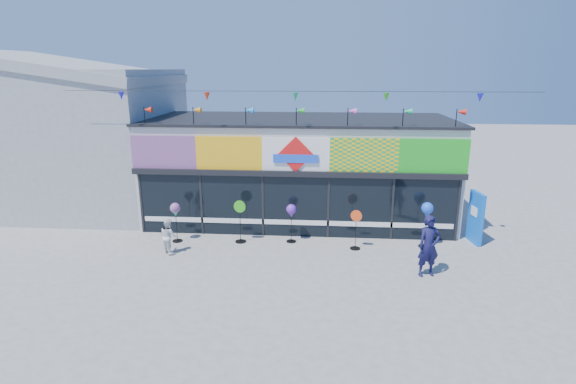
# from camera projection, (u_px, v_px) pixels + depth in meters

# --- Properties ---
(ground) EXTENTS (80.00, 80.00, 0.00)m
(ground) POSITION_uv_depth(u_px,v_px,m) (288.00, 277.00, 13.45)
(ground) COLOR slate
(ground) RESTS_ON ground
(kite_shop) EXTENTS (16.00, 5.70, 5.31)m
(kite_shop) POSITION_uv_depth(u_px,v_px,m) (299.00, 168.00, 18.62)
(kite_shop) COLOR silver
(kite_shop) RESTS_ON ground
(neighbour_building) EXTENTS (8.18, 7.20, 6.87)m
(neighbour_building) POSITION_uv_depth(u_px,v_px,m) (78.00, 134.00, 20.08)
(neighbour_building) COLOR #9FA1A4
(neighbour_building) RESTS_ON ground
(blue_sign) EXTENTS (0.28, 0.94, 1.86)m
(blue_sign) POSITION_uv_depth(u_px,v_px,m) (476.00, 218.00, 15.89)
(blue_sign) COLOR blue
(blue_sign) RESTS_ON ground
(spinner_0) EXTENTS (0.37, 0.37, 1.45)m
(spinner_0) POSITION_uv_depth(u_px,v_px,m) (175.00, 211.00, 15.92)
(spinner_0) COLOR black
(spinner_0) RESTS_ON ground
(spinner_1) EXTENTS (0.43, 0.39, 1.55)m
(spinner_1) POSITION_uv_depth(u_px,v_px,m) (240.00, 220.00, 15.95)
(spinner_1) COLOR black
(spinner_1) RESTS_ON ground
(spinner_2) EXTENTS (0.36, 0.36, 1.41)m
(spinner_2) POSITION_uv_depth(u_px,v_px,m) (291.00, 212.00, 15.89)
(spinner_2) COLOR black
(spinner_2) RESTS_ON ground
(spinner_3) EXTENTS (0.38, 0.36, 1.40)m
(spinner_3) POSITION_uv_depth(u_px,v_px,m) (356.00, 229.00, 15.36)
(spinner_3) COLOR black
(spinner_3) RESTS_ON ground
(spinner_4) EXTENTS (0.41, 0.41, 1.62)m
(spinner_4) POSITION_uv_depth(u_px,v_px,m) (427.00, 211.00, 15.38)
(spinner_4) COLOR black
(spinner_4) RESTS_ON ground
(adult_man) EXTENTS (0.79, 0.63, 1.89)m
(adult_man) POSITION_uv_depth(u_px,v_px,m) (429.00, 246.00, 13.31)
(adult_man) COLOR #14133D
(adult_man) RESTS_ON ground
(child) EXTENTS (0.66, 0.65, 1.21)m
(child) POSITION_uv_depth(u_px,v_px,m) (169.00, 236.00, 15.05)
(child) COLOR white
(child) RESTS_ON ground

